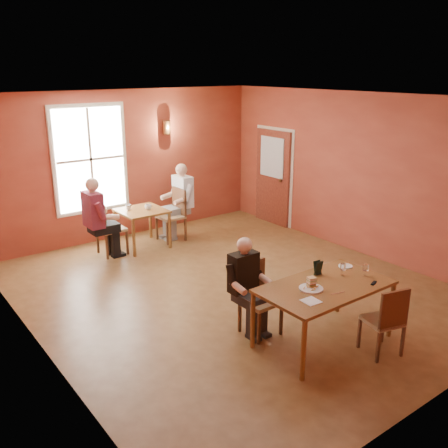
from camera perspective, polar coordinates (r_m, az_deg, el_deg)
ground at (r=8.09m, az=0.86°, el=-7.45°), size 6.00×7.00×0.01m
wall_back at (r=10.50m, az=-10.99°, el=6.70°), size 6.00×0.04×3.00m
wall_left at (r=6.28m, az=-21.26°, el=-1.50°), size 0.04×7.00×3.00m
wall_right at (r=9.67m, az=15.15°, el=5.50°), size 0.04×7.00×3.00m
ceiling at (r=7.34m, az=0.97°, el=14.27°), size 6.00×7.00×0.04m
window at (r=10.10m, az=-15.02°, el=7.15°), size 1.36×0.10×1.96m
door at (r=11.24m, az=5.55°, el=5.31°), size 0.12×1.04×2.10m
wall_sconce at (r=10.73m, az=-6.59°, el=10.91°), size 0.16×0.16×0.28m
main_table at (r=6.61m, az=11.30°, el=-10.02°), size 1.71×0.96×0.80m
chair_diner_main at (r=6.65m, az=4.22°, el=-8.63°), size 0.43×0.43×0.98m
diner_main at (r=6.57m, az=4.42°, el=-7.60°), size 0.51×0.51×1.26m
chair_empty at (r=6.53m, az=17.65°, el=-10.32°), size 0.50×0.50×0.92m
plate_food at (r=6.28m, az=9.91°, el=-7.21°), size 0.36×0.36×0.04m
sandwich at (r=6.33m, az=9.95°, el=-6.64°), size 0.11×0.11×0.11m
goblet_a at (r=6.73m, az=13.43°, el=-5.03°), size 0.08×0.08×0.18m
goblet_b at (r=6.79m, az=15.86°, el=-5.04°), size 0.09×0.09×0.18m
menu_stand at (r=6.69m, az=10.69°, el=-4.95°), size 0.12×0.06×0.19m
knife at (r=6.24m, az=12.88°, el=-7.72°), size 0.20×0.07×0.00m
napkin at (r=5.98m, az=9.91°, el=-8.68°), size 0.21×0.21×0.01m
side_plate at (r=7.06m, az=13.72°, el=-4.70°), size 0.21×0.21×0.01m
sunglasses at (r=6.62m, az=16.73°, el=-6.48°), size 0.13×0.08×0.02m
second_table at (r=9.94m, az=-9.30°, el=-0.50°), size 0.86×0.86×0.76m
chair_diner_white at (r=10.20m, az=-6.12°, el=1.00°), size 0.47×0.47×1.07m
diner_white at (r=10.15m, az=-6.02°, el=2.17°), size 0.59×0.59×1.49m
chair_diner_maroon at (r=9.63m, az=-12.75°, el=-0.42°), size 0.46×0.46×1.04m
diner_maroon at (r=9.55m, az=-13.00°, el=0.83°), size 0.60×0.60×1.49m
cup_a at (r=9.81m, az=-8.65°, el=1.91°), size 0.16×0.16×0.10m
cup_b at (r=9.87m, az=-10.86°, el=1.89°), size 0.14×0.14×0.10m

